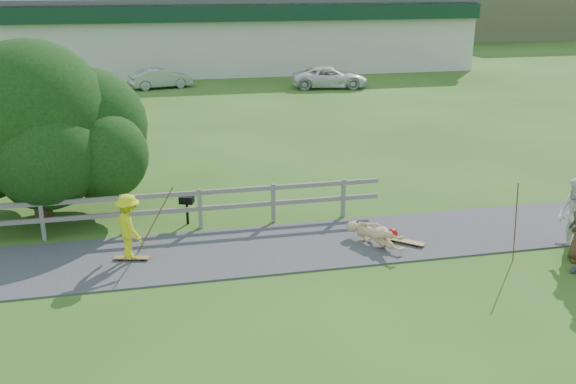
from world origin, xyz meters
name	(u,v)px	position (x,y,z in m)	size (l,w,h in m)	color
ground	(302,273)	(0.00, 0.00, 0.00)	(260.00, 260.00, 0.00)	#305718
path	(288,247)	(0.00, 1.50, 0.02)	(34.00, 3.00, 0.04)	#363639
fence	(98,210)	(-4.62, 3.30, 0.72)	(15.05, 0.10, 1.10)	#68625B
strip_mall	(242,33)	(4.00, 34.94, 2.58)	(32.50, 10.75, 5.10)	silver
skater_rider	(129,231)	(-3.80, 1.51, 0.78)	(1.01, 0.58, 1.57)	yellow
skater_fallen	(375,235)	(2.16, 1.11, 0.31)	(1.72, 0.41, 0.63)	#DBB579
spectator_a	(574,216)	(6.72, -0.27, 0.94)	(0.91, 0.71, 1.87)	white
car_silver	(161,78)	(-2.27, 26.93, 0.61)	(1.29, 3.70, 1.22)	#A6A8AD
car_white	(330,77)	(7.81, 24.84, 0.63)	(2.11, 4.57, 1.27)	white
tree	(36,148)	(-6.26, 5.23, 1.96)	(6.80, 6.80, 3.92)	black
bbq	(187,210)	(-2.32, 3.66, 0.40)	(0.37, 0.28, 0.80)	black
longboard_rider	(132,259)	(-3.80, 1.51, 0.05)	(0.82, 0.20, 0.09)	olive
longboard_fallen	(406,243)	(2.96, 1.01, 0.05)	(0.94, 0.23, 0.10)	olive
helmet	(392,234)	(2.76, 1.46, 0.14)	(0.29, 0.29, 0.29)	#B0130C
pole_rider	(155,216)	(-3.20, 1.91, 0.96)	(0.03, 0.03, 1.92)	brown
pole_spec_left	(516,222)	(5.04, -0.42, 0.97)	(0.03, 0.03, 1.95)	brown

